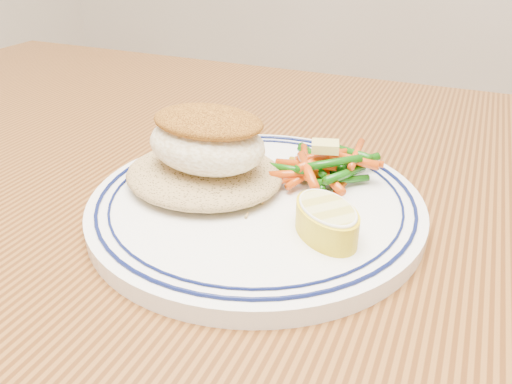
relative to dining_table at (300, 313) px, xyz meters
The scene contains 7 objects.
dining_table is the anchor object (origin of this frame).
plate 0.12m from the dining_table, behind, with size 0.28×0.28×0.02m.
rice_pilaf 0.16m from the dining_table, behind, with size 0.14×0.12×0.03m, color #A38551.
fish_fillet 0.18m from the dining_table, behind, with size 0.11×0.08×0.05m.
vegetable_pile 0.14m from the dining_table, 92.81° to the left, with size 0.11×0.10×0.03m.
butter_pat 0.15m from the dining_table, 91.33° to the left, with size 0.02×0.02×0.01m, color #D8CD69.
lemon_wedge 0.13m from the dining_table, 50.20° to the right, with size 0.08×0.08×0.02m.
Camera 1 is at (0.10, -0.34, 0.97)m, focal length 35.00 mm.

